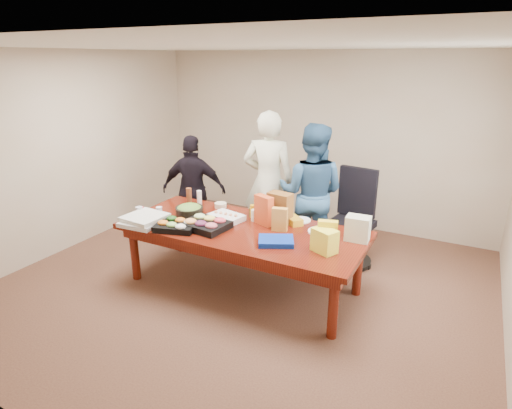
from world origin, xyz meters
The scene contains 36 objects.
floor centered at (0.00, 0.00, -0.01)m, with size 5.50×5.00×0.02m, color #47301E.
ceiling centered at (0.00, 0.00, 2.71)m, with size 5.50×5.00×0.02m, color white.
wall_back centered at (0.00, 2.50, 1.35)m, with size 5.50×0.04×2.70m, color beige.
wall_front centered at (0.00, -2.50, 1.35)m, with size 5.50×0.04×2.70m, color beige.
wall_left centered at (-2.75, 0.00, 1.35)m, with size 0.04×5.00×2.70m, color beige.
conference_table centered at (0.00, 0.00, 0.38)m, with size 2.80×1.20×0.75m, color #4C1C0F.
office_chair centered at (0.95, 1.15, 0.60)m, with size 0.61×0.61×1.20m, color black.
person_center centered at (-0.22, 1.12, 0.97)m, with size 0.71×0.47×1.95m, color silver.
person_right centered at (0.41, 1.10, 0.91)m, with size 0.89×0.69×1.83m, color #2B5279.
person_left centered at (-1.28, 0.85, 0.79)m, with size 0.92×0.38×1.57m, color black.
veggie_tray centered at (-0.64, -0.37, 0.78)m, with size 0.45×0.35×0.07m, color black.
fruit_tray centered at (-0.36, -0.20, 0.79)m, with size 0.50×0.39×0.08m, color black.
sheet_cake centered at (-0.29, 0.12, 0.78)m, with size 0.39×0.30×0.07m, color white.
salad_bowl centered at (-0.76, 0.04, 0.81)m, with size 0.34×0.34×0.11m, color black.
chip_bag_blue centered at (0.52, -0.21, 0.78)m, with size 0.36×0.27×0.05m, color #0B2FA0.
chip_bag_red centered at (0.17, 0.21, 0.92)m, with size 0.24×0.10×0.35m, color #D4491E.
chip_bag_yellow centered at (1.03, -0.07, 0.90)m, with size 0.20×0.08×0.30m, color yellow.
chip_bag_orange centered at (0.41, 0.13, 0.88)m, with size 0.17×0.08×0.27m, color gold.
mayo_jar centered at (0.02, 0.27, 0.82)m, with size 0.09×0.09×0.14m, color white.
mustard_bottle centered at (-0.05, 0.34, 0.83)m, with size 0.06×0.06×0.16m, color #FAA80A.
dressing_bottle centered at (-1.02, 0.39, 0.86)m, with size 0.07×0.07×0.22m, color brown.
ranch_bottle centered at (-0.89, 0.44, 0.84)m, with size 0.06×0.06×0.19m, color white.
banana_bunch centered at (0.47, 0.39, 0.79)m, with size 0.23×0.14×0.08m, color gold.
bread_loaf centered at (0.04, 0.42, 0.81)m, with size 0.29×0.13×0.12m, color brown.
kraft_bag centered at (0.31, 0.35, 0.93)m, with size 0.28×0.16×0.36m, color brown.
red_cup centered at (-1.30, -0.23, 0.80)m, with size 0.08×0.08×0.11m, color red.
clear_cup_a centered at (-1.30, -0.25, 0.81)m, with size 0.09×0.09×0.12m, color silver.
clear_cup_b centered at (-1.10, -0.12, 0.80)m, with size 0.08×0.08×0.10m, color white.
pizza_box_lower centered at (-1.09, -0.43, 0.77)m, with size 0.43×0.43×0.05m, color silver.
pizza_box_upper centered at (-1.07, -0.41, 0.82)m, with size 0.43×0.43×0.05m, color silver.
plate_a centered at (0.84, 0.29, 0.76)m, with size 0.29×0.29×0.02m, color white.
plate_b centered at (0.51, 0.52, 0.76)m, with size 0.23×0.23×0.01m, color white.
dip_bowl_a centered at (0.27, 0.36, 0.78)m, with size 0.15×0.15×0.06m, color #F2EDC4.
dip_bowl_b centered at (-0.58, 0.47, 0.78)m, with size 0.15×0.15×0.06m, color beige.
grocery_bag_white centered at (1.25, 0.27, 0.88)m, with size 0.25×0.18×0.27m, color beige.
grocery_bag_yellow centered at (1.03, -0.16, 0.87)m, with size 0.24×0.17×0.24m, color #FDF237.
Camera 1 is at (2.21, -3.86, 2.59)m, focal length 29.52 mm.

